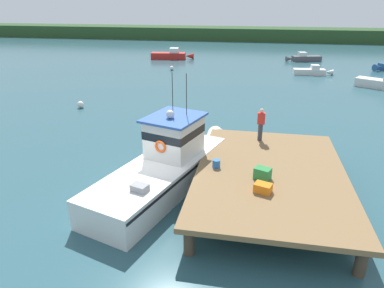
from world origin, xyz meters
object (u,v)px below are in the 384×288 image
(crate_stack_near_edge, at_px, (263,188))
(bait_bucket, at_px, (216,164))
(main_fishing_boat, at_px, (167,163))
(moored_boat_mid_harbor, at_px, (304,58))
(mooring_buoy_channel_marker, at_px, (172,68))
(moored_boat_off_the_point, at_px, (312,71))
(crate_stack_mid_dock, at_px, (263,174))
(mooring_buoy_outer, at_px, (81,105))
(deckhand_by_the_boat, at_px, (261,124))
(moored_boat_outer_mooring, at_px, (171,55))

(crate_stack_near_edge, xyz_separation_m, bait_bucket, (-1.90, 1.69, 0.00))
(crate_stack_near_edge, bearing_deg, bait_bucket, 138.33)
(main_fishing_boat, bearing_deg, bait_bucket, -9.46)
(main_fishing_boat, xyz_separation_m, bait_bucket, (2.20, -0.37, 0.36))
(moored_boat_mid_harbor, relative_size, mooring_buoy_channel_marker, 9.74)
(moored_boat_off_the_point, bearing_deg, mooring_buoy_channel_marker, -178.95)
(moored_boat_off_the_point, bearing_deg, main_fishing_boat, -109.56)
(mooring_buoy_channel_marker, bearing_deg, moored_boat_mid_harbor, 30.84)
(crate_stack_mid_dock, bearing_deg, moored_boat_off_the_point, 78.95)
(moored_boat_mid_harbor, distance_m, mooring_buoy_outer, 32.06)
(mooring_buoy_outer, bearing_deg, crate_stack_near_edge, -42.27)
(crate_stack_near_edge, height_order, crate_stack_mid_dock, crate_stack_mid_dock)
(main_fishing_boat, relative_size, mooring_buoy_channel_marker, 20.10)
(crate_stack_mid_dock, bearing_deg, deckhand_by_the_boat, 91.81)
(crate_stack_near_edge, height_order, moored_boat_outer_mooring, crate_stack_near_edge)
(main_fishing_boat, bearing_deg, mooring_buoy_channel_marker, 103.31)
(main_fishing_boat, relative_size, deckhand_by_the_boat, 6.07)
(crate_stack_near_edge, height_order, bait_bucket, bait_bucket)
(crate_stack_near_edge, xyz_separation_m, moored_boat_off_the_point, (5.42, 28.84, -1.00))
(bait_bucket, distance_m, mooring_buoy_outer, 15.86)
(mooring_buoy_outer, xyz_separation_m, mooring_buoy_channel_marker, (3.22, 16.20, -0.01))
(bait_bucket, bearing_deg, moored_boat_outer_mooring, 106.71)
(moored_boat_off_the_point, bearing_deg, crate_stack_near_edge, -100.63)
(moored_boat_outer_mooring, bearing_deg, mooring_buoy_outer, -92.83)
(bait_bucket, xyz_separation_m, moored_boat_outer_mooring, (-10.49, 34.94, -0.86))
(moored_boat_mid_harbor, height_order, moored_boat_outer_mooring, moored_boat_outer_mooring)
(crate_stack_near_edge, distance_m, moored_boat_outer_mooring, 38.68)
(main_fishing_boat, height_order, moored_boat_outer_mooring, main_fishing_boat)
(crate_stack_near_edge, height_order, moored_boat_off_the_point, crate_stack_near_edge)
(deckhand_by_the_boat, relative_size, moored_boat_mid_harbor, 0.34)
(main_fishing_boat, distance_m, mooring_buoy_channel_marker, 27.24)
(bait_bucket, height_order, deckhand_by_the_boat, deckhand_by_the_boat)
(main_fishing_boat, relative_size, moored_boat_outer_mooring, 1.66)
(crate_stack_mid_dock, height_order, bait_bucket, crate_stack_mid_dock)
(bait_bucket, bearing_deg, crate_stack_mid_dock, -19.47)
(mooring_buoy_outer, height_order, mooring_buoy_channel_marker, mooring_buoy_outer)
(moored_boat_outer_mooring, bearing_deg, bait_bucket, -73.29)
(mooring_buoy_channel_marker, bearing_deg, deckhand_by_the_boat, -66.44)
(main_fishing_boat, relative_size, mooring_buoy_outer, 19.35)
(crate_stack_near_edge, relative_size, mooring_buoy_outer, 1.17)
(deckhand_by_the_boat, xyz_separation_m, moored_boat_outer_mooring, (-12.24, 31.52, -1.54))
(deckhand_by_the_boat, relative_size, mooring_buoy_channel_marker, 3.31)
(deckhand_by_the_boat, bearing_deg, moored_boat_outer_mooring, 111.23)
(crate_stack_mid_dock, xyz_separation_m, deckhand_by_the_boat, (-0.13, 4.08, 0.63))
(deckhand_by_the_boat, relative_size, moored_boat_outer_mooring, 0.27)
(bait_bucket, relative_size, moored_boat_off_the_point, 0.08)
(crate_stack_near_edge, relative_size, moored_boat_outer_mooring, 0.10)
(moored_boat_outer_mooring, bearing_deg, moored_boat_mid_harbor, 4.56)
(crate_stack_mid_dock, distance_m, mooring_buoy_channel_marker, 29.43)
(mooring_buoy_outer, bearing_deg, deckhand_by_the_boat, -28.31)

